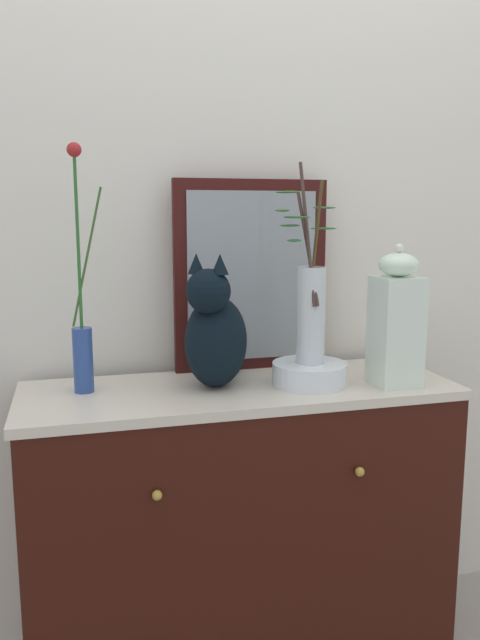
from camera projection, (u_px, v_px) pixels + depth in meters
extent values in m
cube|color=silver|center=(216.00, 214.00, 1.87)|extent=(4.40, 0.08, 2.60)
cube|color=black|center=(240.00, 535.00, 1.76)|extent=(1.14, 0.40, 0.82)
cube|color=beige|center=(240.00, 390.00, 1.69)|extent=(1.16, 0.41, 0.02)
sphere|color=#B79338|center=(157.00, 495.00, 1.45)|extent=(0.02, 0.02, 0.02)
sphere|color=#B79338|center=(360.00, 472.00, 1.58)|extent=(0.02, 0.02, 0.02)
cube|color=#37100F|center=(251.00, 276.00, 1.84)|extent=(0.46, 0.03, 0.56)
cube|color=gray|center=(252.00, 276.00, 1.82)|extent=(0.38, 0.01, 0.49)
ellipsoid|color=black|center=(216.00, 342.00, 1.66)|extent=(0.25, 0.26, 0.24)
sphere|color=black|center=(208.00, 291.00, 1.58)|extent=(0.12, 0.12, 0.12)
cone|color=black|center=(220.00, 264.00, 1.56)|extent=(0.04, 0.04, 0.05)
cone|color=black|center=(196.00, 264.00, 1.58)|extent=(0.04, 0.04, 0.05)
cylinder|color=black|center=(236.00, 365.00, 1.84)|extent=(0.10, 0.14, 0.03)
cylinder|color=#2A478E|center=(83.00, 360.00, 1.61)|extent=(0.05, 0.05, 0.17)
cylinder|color=#2A6429|center=(78.00, 244.00, 1.56)|extent=(0.01, 0.01, 0.42)
sphere|color=maroon|center=(74.00, 150.00, 1.53)|extent=(0.04, 0.04, 0.04)
cylinder|color=#315A24|center=(87.00, 257.00, 1.58)|extent=(0.09, 0.01, 0.35)
cylinder|color=white|center=(310.00, 374.00, 1.69)|extent=(0.20, 0.20, 0.06)
cylinder|color=silver|center=(311.00, 315.00, 1.67)|extent=(0.08, 0.08, 0.26)
cylinder|color=#44312D|center=(307.00, 234.00, 1.62)|extent=(0.03, 0.08, 0.37)
ellipsoid|color=#2B6224|center=(297.00, 217.00, 1.58)|extent=(0.08, 0.05, 0.01)
ellipsoid|color=#2C6928|center=(288.00, 192.00, 1.58)|extent=(0.07, 0.08, 0.01)
cylinder|color=#49312C|center=(308.00, 249.00, 1.63)|extent=(0.04, 0.08, 0.30)
ellipsoid|color=#216426|center=(294.00, 240.00, 1.60)|extent=(0.06, 0.08, 0.01)
ellipsoid|color=#31652D|center=(290.00, 226.00, 1.60)|extent=(0.08, 0.07, 0.01)
ellipsoid|color=#326026|center=(282.00, 210.00, 1.57)|extent=(0.07, 0.08, 0.01)
cylinder|color=#4A3C1D|center=(316.00, 243.00, 1.65)|extent=(0.03, 0.04, 0.33)
ellipsoid|color=#256D26|center=(324.00, 228.00, 1.67)|extent=(0.08, 0.05, 0.01)
ellipsoid|color=#2C642D|center=(324.00, 208.00, 1.66)|extent=(0.08, 0.05, 0.01)
cube|color=white|center=(396.00, 331.00, 1.67)|extent=(0.12, 0.12, 0.29)
ellipsoid|color=white|center=(399.00, 265.00, 1.64)|extent=(0.10, 0.10, 0.06)
sphere|color=white|center=(399.00, 248.00, 1.64)|extent=(0.02, 0.02, 0.02)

